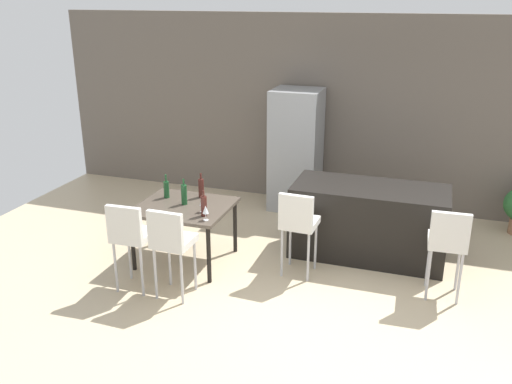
% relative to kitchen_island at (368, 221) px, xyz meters
% --- Properties ---
extents(ground_plane, '(10.00, 10.00, 0.00)m').
position_rel_kitchen_island_xyz_m(ground_plane, '(-0.41, -1.08, -0.46)').
color(ground_plane, '#C6B28E').
extents(back_wall, '(10.00, 0.12, 2.90)m').
position_rel_kitchen_island_xyz_m(back_wall, '(-0.41, 1.78, 0.99)').
color(back_wall, '#665B51').
rests_on(back_wall, ground_plane).
extents(kitchen_island, '(1.89, 0.85, 0.92)m').
position_rel_kitchen_island_xyz_m(kitchen_island, '(0.00, 0.00, 0.00)').
color(kitchen_island, black).
rests_on(kitchen_island, ground_plane).
extents(bar_chair_left, '(0.42, 0.42, 1.05)m').
position_rel_kitchen_island_xyz_m(bar_chair_left, '(-0.71, -0.81, 0.24)').
color(bar_chair_left, silver).
rests_on(bar_chair_left, ground_plane).
extents(bar_chair_middle, '(0.42, 0.42, 1.05)m').
position_rel_kitchen_island_xyz_m(bar_chair_middle, '(0.93, -0.81, 0.24)').
color(bar_chair_middle, silver).
rests_on(bar_chair_middle, ground_plane).
extents(dining_table, '(1.11, 0.97, 0.74)m').
position_rel_kitchen_island_xyz_m(dining_table, '(-2.12, -0.88, 0.21)').
color(dining_table, '#4C4238').
rests_on(dining_table, ground_plane).
extents(dining_chair_near, '(0.42, 0.42, 1.05)m').
position_rel_kitchen_island_xyz_m(dining_chair_near, '(-2.37, -1.73, 0.24)').
color(dining_chair_near, silver).
rests_on(dining_chair_near, ground_plane).
extents(dining_chair_far, '(0.41, 0.41, 1.05)m').
position_rel_kitchen_island_xyz_m(dining_chair_far, '(-1.87, -1.73, 0.24)').
color(dining_chair_far, silver).
rests_on(dining_chair_far, ground_plane).
extents(wine_bottle_end, '(0.07, 0.07, 0.30)m').
position_rel_kitchen_island_xyz_m(wine_bottle_end, '(-2.45, -0.70, 0.39)').
color(wine_bottle_end, '#194723').
rests_on(wine_bottle_end, dining_table).
extents(wine_bottle_right, '(0.07, 0.07, 0.32)m').
position_rel_kitchen_island_xyz_m(wine_bottle_right, '(-2.13, -0.84, 0.41)').
color(wine_bottle_right, '#194723').
rests_on(wine_bottle_right, dining_table).
extents(wine_bottle_far, '(0.07, 0.07, 0.31)m').
position_rel_kitchen_island_xyz_m(wine_bottle_far, '(-1.76, -1.10, 0.40)').
color(wine_bottle_far, '#471E19').
rests_on(wine_bottle_far, dining_table).
extents(wine_bottle_inner, '(0.07, 0.07, 0.32)m').
position_rel_kitchen_island_xyz_m(wine_bottle_inner, '(-2.04, -0.55, 0.41)').
color(wine_bottle_inner, '#471E19').
rests_on(wine_bottle_inner, dining_table).
extents(wine_glass_left, '(0.07, 0.07, 0.17)m').
position_rel_kitchen_island_xyz_m(wine_glass_left, '(-1.82, -1.00, 0.40)').
color(wine_glass_left, silver).
rests_on(wine_glass_left, dining_table).
extents(wine_glass_middle, '(0.07, 0.07, 0.17)m').
position_rel_kitchen_island_xyz_m(wine_glass_middle, '(-1.69, -1.22, 0.40)').
color(wine_glass_middle, silver).
rests_on(wine_glass_middle, dining_table).
extents(refrigerator, '(0.72, 0.68, 1.84)m').
position_rel_kitchen_island_xyz_m(refrigerator, '(-1.30, 1.34, 0.46)').
color(refrigerator, '#939699').
rests_on(refrigerator, ground_plane).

